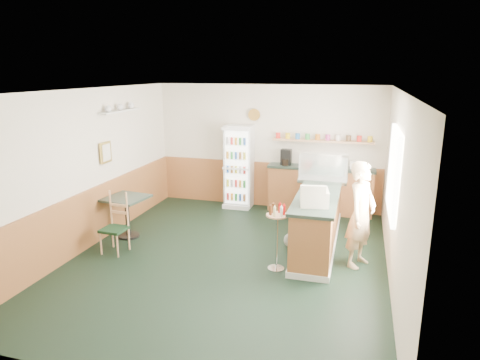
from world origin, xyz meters
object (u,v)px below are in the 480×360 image
(cafe_table, at_px, (127,209))
(condiment_stand, at_px, (277,228))
(display_case, at_px, (323,168))
(cash_register, at_px, (314,197))
(shopkeeper, at_px, (361,215))
(drinks_fridge, at_px, (239,167))
(cafe_chair, at_px, (116,221))

(cafe_table, bearing_deg, condiment_stand, -11.04)
(display_case, bearing_deg, cafe_table, -161.23)
(display_case, height_order, cash_register, display_case)
(shopkeeper, bearing_deg, drinks_fridge, 72.57)
(display_case, height_order, shopkeeper, shopkeeper)
(cash_register, xyz_separation_m, cafe_chair, (-3.25, -0.30, -0.60))
(cash_register, distance_m, cafe_table, 3.46)
(drinks_fridge, height_order, condiment_stand, drinks_fridge)
(shopkeeper, relative_size, condiment_stand, 1.61)
(cash_register, bearing_deg, condiment_stand, -162.45)
(shopkeeper, bearing_deg, cash_register, 133.76)
(drinks_fridge, xyz_separation_m, cafe_table, (-1.46, -2.32, -0.38))
(display_case, relative_size, condiment_stand, 0.84)
(cafe_chair, bearing_deg, cash_register, 8.77)
(drinks_fridge, height_order, cash_register, drinks_fridge)
(cash_register, bearing_deg, cafe_chair, 175.88)
(drinks_fridge, xyz_separation_m, cash_register, (1.94, -2.62, 0.21))
(drinks_fridge, xyz_separation_m, condiment_stand, (1.43, -2.88, -0.25))
(shopkeeper, xyz_separation_m, condiment_stand, (-1.21, -0.50, -0.16))
(condiment_stand, distance_m, cafe_chair, 2.74)
(cafe_chair, bearing_deg, condiment_stand, 4.31)
(cash_register, height_order, cafe_table, cash_register)
(drinks_fridge, distance_m, cafe_table, 2.77)
(drinks_fridge, height_order, cafe_chair, drinks_fridge)
(cash_register, height_order, cafe_chair, cash_register)
(shopkeeper, bearing_deg, cafe_chair, 122.34)
(condiment_stand, height_order, cafe_chair, condiment_stand)
(shopkeeper, bearing_deg, display_case, 54.54)
(drinks_fridge, distance_m, cash_register, 3.27)
(drinks_fridge, relative_size, cash_register, 4.21)
(drinks_fridge, bearing_deg, cafe_chair, -114.18)
(drinks_fridge, xyz_separation_m, display_case, (1.94, -1.16, 0.34))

